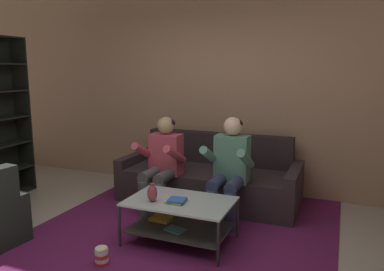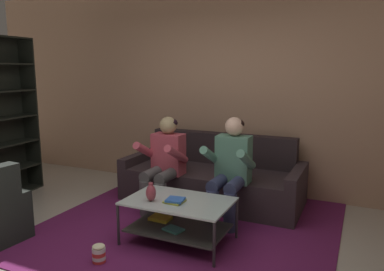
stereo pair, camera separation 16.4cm
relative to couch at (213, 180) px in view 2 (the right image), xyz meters
The scene contains 10 objects.
ground 1.87m from the couch, 90.98° to the right, with size 16.80×16.80×0.00m, color #B4A999.
back_partition 1.32m from the couch, 92.98° to the left, with size 8.40×0.12×2.90m, color tan.
couch is the anchor object (origin of this frame).
person_seated_left 0.78m from the couch, 126.97° to the right, with size 0.50×0.58×1.14m.
person_seated_right 0.78m from the couch, 52.85° to the right, with size 0.50×0.58×1.18m.
coffee_table 1.28m from the couch, 84.33° to the right, with size 1.03×0.65×0.44m.
area_rug 0.82m from the couch, 84.86° to the right, with size 3.08×3.22×0.01m.
vase 1.43m from the couch, 93.95° to the right, with size 0.10×0.10×0.18m.
book_stack 1.36m from the couch, 84.42° to the right, with size 0.19×0.18×0.04m.
popcorn_tub 1.97m from the couch, 99.55° to the right, with size 0.12×0.12×0.18m.
Camera 2 is at (1.75, -2.54, 1.71)m, focal length 35.00 mm.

